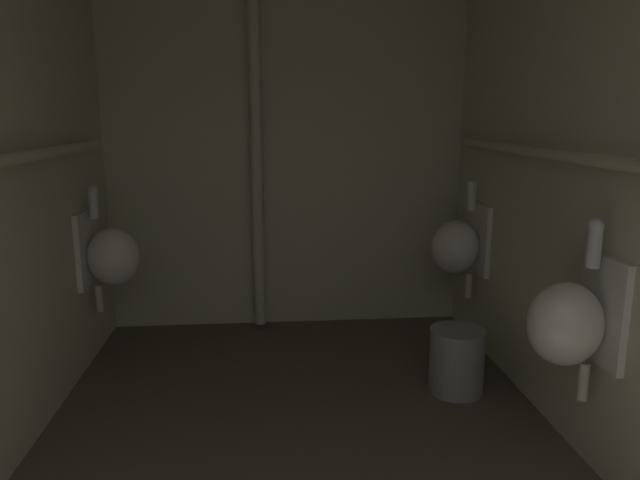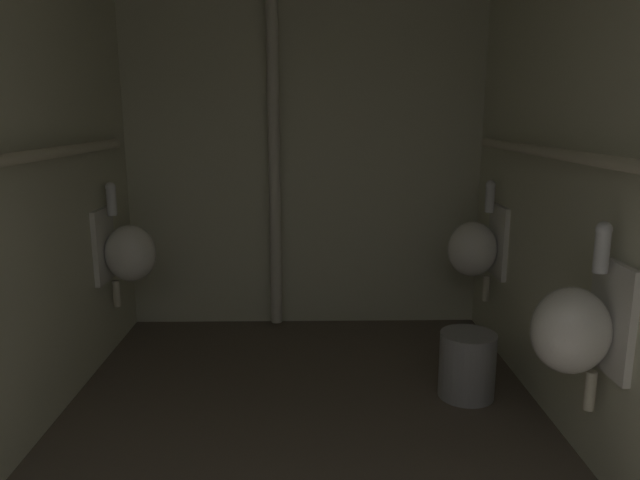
{
  "view_description": "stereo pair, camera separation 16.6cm",
  "coord_description": "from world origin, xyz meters",
  "px_view_note": "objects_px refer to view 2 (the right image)",
  "views": [
    {
      "loc": [
        -0.13,
        -0.17,
        1.45
      ],
      "look_at": [
        0.08,
        2.13,
        0.96
      ],
      "focal_mm": 32.92,
      "sensor_mm": 36.0,
      "label": 1
    },
    {
      "loc": [
        0.03,
        -0.17,
        1.45
      ],
      "look_at": [
        0.08,
        2.13,
        0.96
      ],
      "focal_mm": 32.92,
      "sensor_mm": 36.0,
      "label": 2
    }
  ],
  "objects_px": {
    "urinal_right_mid": "(576,328)",
    "waste_bin": "(467,365)",
    "urinal_left_mid": "(127,251)",
    "standpipe_back_wall": "(274,156)",
    "urinal_right_far": "(476,247)"
  },
  "relations": [
    {
      "from": "urinal_right_mid",
      "to": "waste_bin",
      "type": "bearing_deg",
      "value": 105.43
    },
    {
      "from": "urinal_left_mid",
      "to": "standpipe_back_wall",
      "type": "xyz_separation_m",
      "value": [
        0.86,
        0.5,
        0.53
      ]
    },
    {
      "from": "standpipe_back_wall",
      "to": "urinal_right_far",
      "type": "bearing_deg",
      "value": -18.73
    },
    {
      "from": "urinal_right_far",
      "to": "standpipe_back_wall",
      "type": "height_order",
      "value": "standpipe_back_wall"
    },
    {
      "from": "urinal_right_mid",
      "to": "standpipe_back_wall",
      "type": "relative_size",
      "value": 0.33
    },
    {
      "from": "waste_bin",
      "to": "urinal_left_mid",
      "type": "bearing_deg",
      "value": 163.14
    },
    {
      "from": "standpipe_back_wall",
      "to": "waste_bin",
      "type": "distance_m",
      "value": 1.81
    },
    {
      "from": "urinal_right_mid",
      "to": "standpipe_back_wall",
      "type": "distance_m",
      "value": 2.26
    },
    {
      "from": "urinal_left_mid",
      "to": "waste_bin",
      "type": "distance_m",
      "value": 2.05
    },
    {
      "from": "urinal_right_mid",
      "to": "urinal_right_far",
      "type": "xyz_separation_m",
      "value": [
        0.0,
        1.38,
        0.0
      ]
    },
    {
      "from": "urinal_right_far",
      "to": "standpipe_back_wall",
      "type": "bearing_deg",
      "value": 161.27
    },
    {
      "from": "urinal_left_mid",
      "to": "urinal_right_far",
      "type": "distance_m",
      "value": 2.11
    },
    {
      "from": "urinal_right_mid",
      "to": "urinal_right_far",
      "type": "relative_size",
      "value": 1.0
    },
    {
      "from": "urinal_left_mid",
      "to": "standpipe_back_wall",
      "type": "distance_m",
      "value": 1.12
    },
    {
      "from": "urinal_left_mid",
      "to": "waste_bin",
      "type": "bearing_deg",
      "value": -16.86
    }
  ]
}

